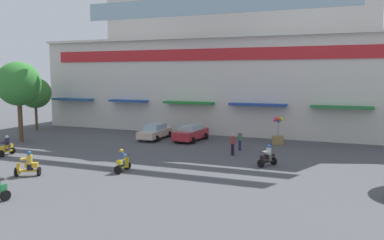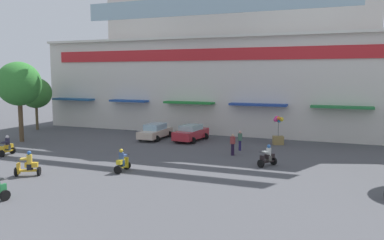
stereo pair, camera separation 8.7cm
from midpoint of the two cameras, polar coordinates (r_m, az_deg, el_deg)
name	(u,v)px [view 2 (the right image)]	position (r m, az deg, el deg)	size (l,w,h in m)	color
ground_plane	(137,178)	(23.31, -7.91, -8.45)	(128.00, 128.00, 0.00)	#4C4D52
colonial_building	(239,49)	(43.57, 6.95, 10.21)	(42.21, 15.10, 20.03)	silver
plaza_tree_0	(19,84)	(38.05, -23.89, 4.81)	(3.92, 3.81, 7.16)	brown
plaza_tree_2	(36,93)	(45.65, -21.80, 3.67)	(3.43, 3.34, 5.66)	brown
parked_car_0	(155,131)	(36.64, -5.31, -1.66)	(2.26, 4.45, 1.47)	beige
parked_car_1	(191,133)	(35.52, -0.08, -1.88)	(2.54, 4.33, 1.48)	#AB2630
scooter_rider_1	(28,166)	(25.50, -22.74, -6.17)	(1.51, 1.15, 1.52)	black
scooter_rider_2	(122,162)	(24.87, -10.05, -6.07)	(0.62, 1.37, 1.47)	black
scooter_rider_5	(7,147)	(32.46, -25.33, -3.62)	(0.79, 1.52, 1.51)	black
scooter_rider_6	(268,157)	(26.41, 11.07, -5.38)	(1.16, 1.45, 1.45)	black
pedestrian_0	(233,143)	(29.41, 6.04, -3.39)	(0.50, 0.50, 1.64)	black
pedestrian_1	(240,139)	(31.34, 7.10, -2.80)	(0.47, 0.47, 1.59)	#271F52
balloon_vendor_cart	(278,133)	(34.44, 12.55, -1.89)	(1.05, 0.88, 2.49)	olive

